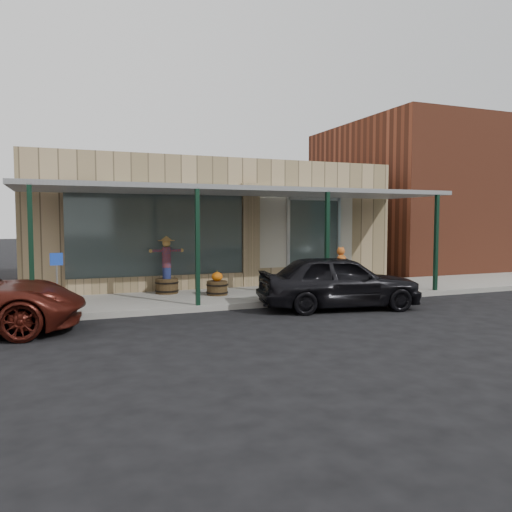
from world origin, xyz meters
name	(u,v)px	position (x,y,z in m)	size (l,w,h in m)	color
ground	(303,322)	(0.00, 0.00, 0.00)	(120.00, 120.00, 0.00)	black
sidewalk	(246,296)	(0.00, 3.60, 0.07)	(40.00, 3.20, 0.15)	gray
storefront	(203,224)	(0.00, 8.16, 2.09)	(12.00, 6.25, 4.20)	tan
awning	(246,193)	(0.00, 3.56, 3.01)	(12.00, 3.00, 3.04)	slate
block_buildings_near	(244,182)	(2.01, 9.20, 3.77)	(61.00, 8.00, 8.00)	brown
barrel_scarecrow	(167,274)	(-2.10, 4.43, 0.71)	(0.95, 0.84, 1.65)	#45321B
barrel_pumpkin	(217,286)	(-0.86, 3.61, 0.39)	(0.70, 0.70, 0.69)	#45321B
handicap_sign	(57,274)	(-5.00, 2.40, 1.02)	(0.28, 0.07, 1.35)	gray
parked_sedan	(339,281)	(1.60, 1.20, 0.69)	(4.28, 2.32, 1.53)	black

